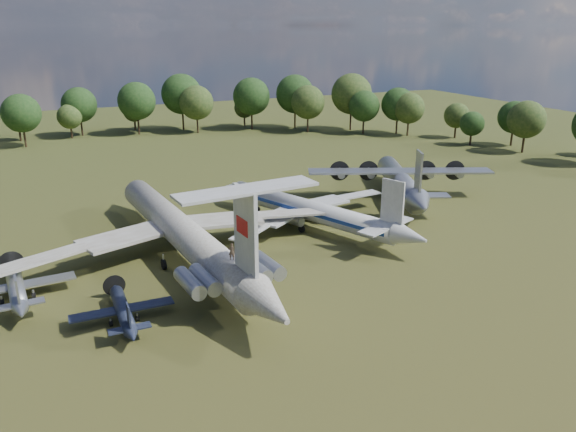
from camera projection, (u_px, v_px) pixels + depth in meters
name	position (u px, v px, depth m)	size (l,w,h in m)	color
ground	(224.00, 251.00, 74.41)	(300.00, 300.00, 0.00)	#264115
il62_airliner	(182.00, 238.00, 71.45)	(43.71, 56.83, 5.57)	silver
tu104_jet	(308.00, 213.00, 82.95)	(31.23, 41.63, 4.16)	silver
an12_transport	(400.00, 185.00, 96.91)	(31.69, 35.42, 4.66)	#ADB0B5
small_prop_west	(123.00, 313.00, 56.36)	(10.28, 14.02, 2.06)	black
small_prop_northwest	(17.00, 290.00, 60.78)	(12.33, 16.81, 2.47)	#A1A3A9
person_on_il62	(232.00, 251.00, 57.41)	(0.67, 0.44, 1.84)	brown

